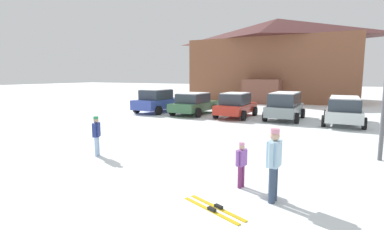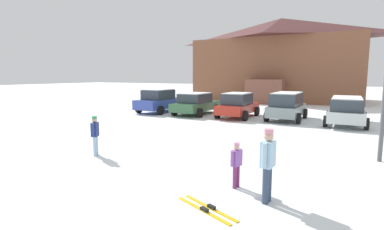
% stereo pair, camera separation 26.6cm
% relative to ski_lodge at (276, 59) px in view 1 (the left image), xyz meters
% --- Properties ---
extents(ground, '(160.00, 160.00, 0.00)m').
position_rel_ski_lodge_xyz_m(ground, '(1.70, -31.30, -4.61)').
color(ground, white).
extents(ski_lodge, '(18.11, 12.04, 9.12)m').
position_rel_ski_lodge_xyz_m(ski_lodge, '(0.00, 0.00, 0.00)').
color(ski_lodge, brown).
rests_on(ski_lodge, ground).
extents(parked_blue_hatchback, '(2.38, 4.29, 1.77)m').
position_rel_ski_lodge_xyz_m(parked_blue_hatchback, '(-5.44, -16.27, -3.73)').
color(parked_blue_hatchback, '#3548A3').
rests_on(parked_blue_hatchback, ground).
extents(parked_green_coupe, '(2.37, 4.43, 1.57)m').
position_rel_ski_lodge_xyz_m(parked_green_coupe, '(-2.38, -16.14, -3.81)').
color(parked_green_coupe, '#34623F').
rests_on(parked_green_coupe, ground).
extents(parked_red_sedan, '(2.12, 4.13, 1.66)m').
position_rel_ski_lodge_xyz_m(parked_red_sedan, '(0.77, -16.15, -3.78)').
color(parked_red_sedan, '#B12A1D').
rests_on(parked_red_sedan, ground).
extents(parked_grey_wagon, '(2.12, 4.10, 1.75)m').
position_rel_ski_lodge_xyz_m(parked_grey_wagon, '(3.91, -15.83, -3.68)').
color(parked_grey_wagon, gray).
rests_on(parked_grey_wagon, ground).
extents(parked_silver_wagon, '(2.22, 4.60, 1.59)m').
position_rel_ski_lodge_xyz_m(parked_silver_wagon, '(7.25, -16.10, -3.75)').
color(parked_silver_wagon, silver).
rests_on(parked_silver_wagon, ground).
extents(skier_teen_in_navy_coat, '(0.34, 0.47, 1.41)m').
position_rel_ski_lodge_xyz_m(skier_teen_in_navy_coat, '(-0.42, -27.65, -3.82)').
color(skier_teen_in_navy_coat, '#94B1D5').
rests_on(skier_teen_in_navy_coat, ground).
extents(skier_adult_in_blue_parka, '(0.27, 0.62, 1.67)m').
position_rel_ski_lodge_xyz_m(skier_adult_in_blue_parka, '(5.93, -28.72, -3.67)').
color(skier_adult_in_blue_parka, '#32415A').
rests_on(skier_adult_in_blue_parka, ground).
extents(skier_child_in_purple_jacket, '(0.23, 0.42, 1.16)m').
position_rel_ski_lodge_xyz_m(skier_child_in_purple_jacket, '(5.02, -28.22, -3.95)').
color(skier_child_in_purple_jacket, '#732B5F').
rests_on(skier_child_in_purple_jacket, ground).
extents(pair_of_skis, '(1.61, 0.91, 0.08)m').
position_rel_ski_lodge_xyz_m(pair_of_skis, '(4.91, -29.70, -4.59)').
color(pair_of_skis, gold).
rests_on(pair_of_skis, ground).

